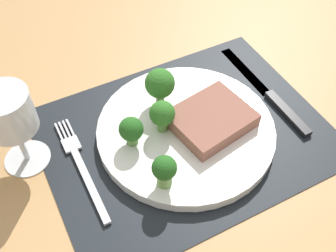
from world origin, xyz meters
TOP-DOWN VIEW (x-y plane):
  - ground_plane at (0.00, 0.00)cm, footprint 140.00×110.00cm
  - placemat at (0.00, 0.00)cm, footprint 41.72×31.83cm
  - plate at (0.00, 0.00)cm, footprint 26.39×26.39cm
  - steak at (3.55, -1.17)cm, footprint 12.56×11.02cm
  - broccoli_back_left at (-7.20, -7.18)cm, footprint 3.28×3.28cm
  - broccoli_center at (-8.17, 0.99)cm, footprint 3.47×3.47cm
  - broccoli_front_edge at (-3.24, 1.24)cm, footprint 3.70×3.70cm
  - broccoli_near_fork at (-1.12, 6.19)cm, footprint 4.52×4.52cm
  - fork at (-15.95, 1.42)cm, footprint 2.40×19.20cm
  - knife at (16.04, 0.53)cm, footprint 1.80×23.00cm
  - wine_glass at (-22.32, 6.59)cm, footprint 6.79×6.79cm

SIDE VIEW (x-z plane):
  - ground_plane at x=0.00cm, z-range -3.00..0.00cm
  - placemat at x=0.00cm, z-range 0.00..0.30cm
  - fork at x=-15.95cm, z-range 0.30..0.80cm
  - knife at x=16.04cm, z-range 0.20..1.00cm
  - plate at x=0.00cm, z-range 0.30..1.90cm
  - steak at x=3.55cm, z-range 1.90..4.16cm
  - broccoli_center at x=-8.17cm, z-range 2.33..7.03cm
  - broccoli_back_left at x=-7.20cm, z-range 2.37..7.55cm
  - broccoli_front_edge at x=-3.24cm, z-range 2.50..7.80cm
  - broccoli_near_fork at x=-1.12cm, z-range 2.72..9.09cm
  - wine_glass at x=-22.32cm, z-range 2.69..15.64cm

